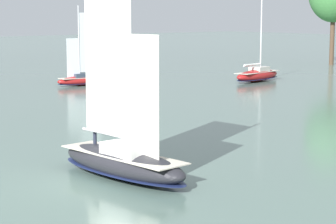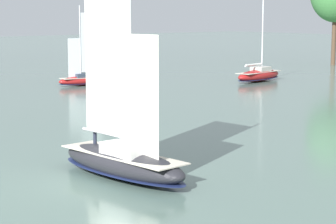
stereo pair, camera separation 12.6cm
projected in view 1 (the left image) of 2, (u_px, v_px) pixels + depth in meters
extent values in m
plane|color=slate|center=(122.00, 177.00, 33.71)|extent=(400.00, 400.00, 0.00)
cylinder|color=#4C3828|center=(332.00, 37.00, 106.60)|extent=(0.73, 0.73, 9.17)
ellipsoid|color=#232328|center=(122.00, 163.00, 33.60)|extent=(9.11, 3.29, 1.52)
ellipsoid|color=#19234C|center=(122.00, 171.00, 33.66)|extent=(9.20, 3.32, 0.18)
cube|color=beige|center=(122.00, 154.00, 33.53)|extent=(8.01, 2.80, 0.06)
cube|color=silver|center=(128.00, 149.00, 33.16)|extent=(2.65, 1.97, 0.62)
cylinder|color=silver|center=(130.00, 45.00, 32.18)|extent=(0.18, 0.18, 11.15)
cylinder|color=silver|center=(106.00, 133.00, 34.32)|extent=(4.01, 0.51, 0.15)
cube|color=silver|center=(107.00, 46.00, 33.52)|extent=(3.68, 0.36, 9.14)
cube|color=silver|center=(145.00, 98.00, 31.78)|extent=(1.96, 0.20, 6.13)
cylinder|color=#232838|center=(95.00, 138.00, 35.58)|extent=(0.22, 0.22, 0.85)
cylinder|color=#262628|center=(95.00, 124.00, 35.47)|extent=(0.37, 0.37, 0.65)
sphere|color=tan|center=(95.00, 116.00, 35.40)|extent=(0.24, 0.24, 0.24)
ellipsoid|color=maroon|center=(257.00, 75.00, 81.31)|extent=(4.10, 8.86, 1.45)
ellipsoid|color=#19234C|center=(257.00, 79.00, 81.37)|extent=(4.14, 8.95, 0.17)
cube|color=#BCB7A8|center=(257.00, 72.00, 81.25)|extent=(3.52, 7.78, 0.06)
cube|color=beige|center=(259.00, 69.00, 81.53)|extent=(2.13, 2.69, 0.60)
cylinder|color=silver|center=(261.00, 28.00, 80.97)|extent=(0.17, 0.17, 10.69)
cylinder|color=silver|center=(252.00, 65.00, 80.17)|extent=(0.93, 3.80, 0.15)
cylinder|color=white|center=(252.00, 65.00, 80.16)|extent=(0.94, 3.44, 0.23)
ellipsoid|color=maroon|center=(84.00, 80.00, 76.71)|extent=(2.43, 6.81, 1.13)
ellipsoid|color=#19234C|center=(84.00, 83.00, 76.76)|extent=(2.46, 6.88, 0.14)
cube|color=beige|center=(84.00, 78.00, 76.66)|extent=(2.07, 5.98, 0.06)
cube|color=#333D4C|center=(81.00, 75.00, 76.44)|extent=(1.46, 1.97, 0.47)
cylinder|color=silver|center=(79.00, 42.00, 75.74)|extent=(0.13, 0.13, 8.34)
cylinder|color=silver|center=(91.00, 71.00, 77.08)|extent=(0.37, 3.00, 0.11)
cube|color=white|center=(90.00, 42.00, 76.51)|extent=(0.27, 2.75, 6.84)
cube|color=white|center=(73.00, 58.00, 75.56)|extent=(0.15, 1.46, 4.59)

